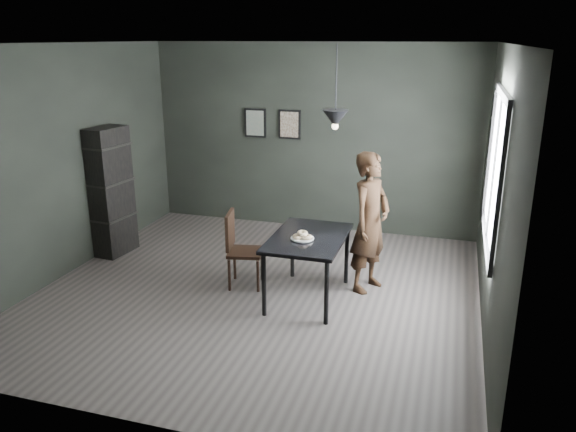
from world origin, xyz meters
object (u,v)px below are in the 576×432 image
(woman, at_px, (370,222))
(wood_chair, at_px, (239,244))
(cafe_table, at_px, (308,243))
(pendant_lamp, at_px, (335,118))
(white_plate, at_px, (302,239))
(shelf_unit, at_px, (111,192))

(woman, xyz_separation_m, wood_chair, (-1.49, -0.36, -0.30))
(cafe_table, height_order, pendant_lamp, pendant_lamp)
(white_plate, relative_size, shelf_unit, 0.13)
(woman, bearing_deg, pendant_lamp, 158.69)
(wood_chair, bearing_deg, woman, 2.14)
(wood_chair, height_order, shelf_unit, shelf_unit)
(wood_chair, height_order, pendant_lamp, pendant_lamp)
(wood_chair, xyz_separation_m, pendant_lamp, (1.13, -0.01, 1.53))
(cafe_table, xyz_separation_m, woman, (0.61, 0.47, 0.15))
(woman, relative_size, pendant_lamp, 1.90)
(woman, height_order, wood_chair, woman)
(white_plate, xyz_separation_m, pendant_lamp, (0.29, 0.22, 1.29))
(pendant_lamp, bearing_deg, shelf_unit, 170.45)
(white_plate, xyz_separation_m, woman, (0.65, 0.59, 0.07))
(cafe_table, bearing_deg, white_plate, -107.51)
(wood_chair, bearing_deg, white_plate, -26.44)
(woman, xyz_separation_m, shelf_unit, (-3.53, 0.16, 0.05))
(pendant_lamp, bearing_deg, white_plate, -142.97)
(white_plate, bearing_deg, cafe_table, 72.49)
(cafe_table, relative_size, pendant_lamp, 1.39)
(cafe_table, xyz_separation_m, white_plate, (-0.04, -0.12, 0.08))
(wood_chair, distance_m, shelf_unit, 2.13)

